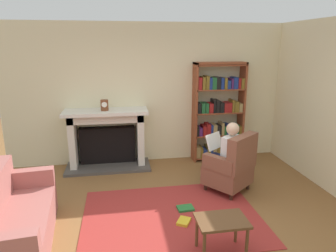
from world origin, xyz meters
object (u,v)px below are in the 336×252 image
at_px(bookshelf, 218,113).
at_px(side_table, 222,225).
at_px(fireplace, 107,137).
at_px(armchair_reading, 232,167).
at_px(sofa_floral, 12,222).
at_px(seated_reader, 226,153).
at_px(mantel_clock, 104,105).

distance_m(bookshelf, side_table, 3.06).
bearing_deg(fireplace, armchair_reading, -35.70).
xyz_separation_m(fireplace, side_table, (1.31, -2.83, -0.23)).
xyz_separation_m(armchair_reading, sofa_floral, (-2.98, -0.92, -0.10)).
bearing_deg(seated_reader, sofa_floral, -18.30).
distance_m(armchair_reading, seated_reader, 0.23).
height_order(mantel_clock, side_table, mantel_clock).
distance_m(armchair_reading, sofa_floral, 3.12).
relative_size(seated_reader, side_table, 2.04).
relative_size(armchair_reading, seated_reader, 0.85).
relative_size(seated_reader, sofa_floral, 0.65).
bearing_deg(bookshelf, sofa_floral, -143.82).
relative_size(fireplace, seated_reader, 1.38).
bearing_deg(side_table, sofa_floral, 167.76).
bearing_deg(seated_reader, mantel_clock, -69.99).
relative_size(armchair_reading, sofa_floral, 0.55).
bearing_deg(sofa_floral, side_table, -108.03).
xyz_separation_m(mantel_clock, sofa_floral, (-1.01, -2.22, -0.90)).
xyz_separation_m(bookshelf, side_table, (-0.90, -2.87, -0.59)).
height_order(mantel_clock, armchair_reading, mantel_clock).
distance_m(fireplace, bookshelf, 2.23).
xyz_separation_m(seated_reader, sofa_floral, (-2.91, -1.01, -0.30)).
relative_size(bookshelf, side_table, 3.51).
relative_size(mantel_clock, seated_reader, 0.17).
xyz_separation_m(fireplace, seated_reader, (1.89, -1.32, 0.03)).
bearing_deg(mantel_clock, armchair_reading, -33.50).
height_order(bookshelf, sofa_floral, bookshelf).
bearing_deg(sofa_floral, mantel_clock, -30.22).
bearing_deg(side_table, bookshelf, 72.61).
height_order(mantel_clock, sofa_floral, mantel_clock).
height_order(armchair_reading, sofa_floral, armchair_reading).
distance_m(sofa_floral, side_table, 2.38).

